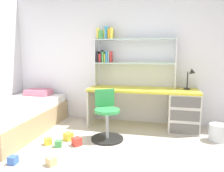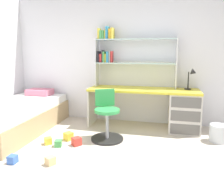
{
  "view_description": "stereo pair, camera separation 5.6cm",
  "coord_description": "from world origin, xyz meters",
  "px_view_note": "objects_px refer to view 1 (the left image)",
  "views": [
    {
      "loc": [
        0.53,
        -2.13,
        1.41
      ],
      "look_at": [
        -0.23,
        1.25,
        0.87
      ],
      "focal_mm": 35.71,
      "sensor_mm": 36.0,
      "label": 1
    },
    {
      "loc": [
        0.58,
        -2.12,
        1.41
      ],
      "look_at": [
        -0.23,
        1.25,
        0.87
      ],
      "focal_mm": 35.71,
      "sensor_mm": 36.0,
      "label": 2
    }
  ],
  "objects_px": {
    "desk_lamp": "(191,76)",
    "toy_block_blue_4": "(13,160)",
    "toy_block_red_3": "(77,142)",
    "waste_bin": "(218,133)",
    "toy_block_natural_2": "(51,161)",
    "swivel_chair": "(107,120)",
    "desk": "(172,107)",
    "toy_block_yellow_5": "(68,136)",
    "bookshelf_hutch": "(122,51)",
    "bed_platform": "(16,117)",
    "toy_block_yellow_0": "(48,141)",
    "toy_block_green_1": "(58,144)"
  },
  "relations": [
    {
      "from": "desk_lamp",
      "to": "toy_block_blue_4",
      "type": "height_order",
      "value": "desk_lamp"
    },
    {
      "from": "bookshelf_hutch",
      "to": "toy_block_yellow_5",
      "type": "height_order",
      "value": "bookshelf_hutch"
    },
    {
      "from": "desk",
      "to": "toy_block_green_1",
      "type": "xyz_separation_m",
      "value": [
        -1.67,
        -1.16,
        -0.36
      ]
    },
    {
      "from": "waste_bin",
      "to": "toy_block_natural_2",
      "type": "distance_m",
      "value": 2.56
    },
    {
      "from": "bed_platform",
      "to": "waste_bin",
      "type": "bearing_deg",
      "value": 5.24
    },
    {
      "from": "toy_block_green_1",
      "to": "toy_block_yellow_5",
      "type": "height_order",
      "value": "toy_block_yellow_5"
    },
    {
      "from": "desk_lamp",
      "to": "toy_block_green_1",
      "type": "height_order",
      "value": "desk_lamp"
    },
    {
      "from": "toy_block_green_1",
      "to": "toy_block_natural_2",
      "type": "xyz_separation_m",
      "value": [
        0.15,
        -0.52,
        0.0
      ]
    },
    {
      "from": "bookshelf_hutch",
      "to": "toy_block_yellow_0",
      "type": "xyz_separation_m",
      "value": [
        -0.91,
        -1.3,
        -1.36
      ]
    },
    {
      "from": "toy_block_yellow_0",
      "to": "toy_block_natural_2",
      "type": "height_order",
      "value": "same"
    },
    {
      "from": "bookshelf_hutch",
      "to": "bed_platform",
      "type": "bearing_deg",
      "value": -152.82
    },
    {
      "from": "bed_platform",
      "to": "toy_block_yellow_5",
      "type": "bearing_deg",
      "value": -9.76
    },
    {
      "from": "desk",
      "to": "waste_bin",
      "type": "relative_size",
      "value": 7.37
    },
    {
      "from": "bookshelf_hutch",
      "to": "waste_bin",
      "type": "relative_size",
      "value": 5.66
    },
    {
      "from": "toy_block_yellow_5",
      "to": "swivel_chair",
      "type": "bearing_deg",
      "value": 17.47
    },
    {
      "from": "bed_platform",
      "to": "toy_block_green_1",
      "type": "height_order",
      "value": "bed_platform"
    },
    {
      "from": "waste_bin",
      "to": "toy_block_green_1",
      "type": "height_order",
      "value": "waste_bin"
    },
    {
      "from": "swivel_chair",
      "to": "bed_platform",
      "type": "bearing_deg",
      "value": -179.91
    },
    {
      "from": "bookshelf_hutch",
      "to": "toy_block_red_3",
      "type": "xyz_separation_m",
      "value": [
        -0.46,
        -1.24,
        -1.35
      ]
    },
    {
      "from": "desk_lamp",
      "to": "toy_block_green_1",
      "type": "relative_size",
      "value": 3.9
    },
    {
      "from": "toy_block_blue_4",
      "to": "toy_block_red_3",
      "type": "bearing_deg",
      "value": 50.65
    },
    {
      "from": "desk",
      "to": "toy_block_natural_2",
      "type": "bearing_deg",
      "value": -131.96
    },
    {
      "from": "toy_block_green_1",
      "to": "toy_block_yellow_0",
      "type": "bearing_deg",
      "value": 167.33
    },
    {
      "from": "toy_block_natural_2",
      "to": "toy_block_green_1",
      "type": "bearing_deg",
      "value": 106.61
    },
    {
      "from": "bed_platform",
      "to": "toy_block_yellow_5",
      "type": "xyz_separation_m",
      "value": [
        1.06,
        -0.18,
        -0.19
      ]
    },
    {
      "from": "bookshelf_hutch",
      "to": "toy_block_yellow_0",
      "type": "bearing_deg",
      "value": -124.82
    },
    {
      "from": "bed_platform",
      "to": "toy_block_green_1",
      "type": "xyz_separation_m",
      "value": [
        1.02,
        -0.46,
        -0.21
      ]
    },
    {
      "from": "desk_lamp",
      "to": "waste_bin",
      "type": "bearing_deg",
      "value": -51.38
    },
    {
      "from": "desk",
      "to": "waste_bin",
      "type": "xyz_separation_m",
      "value": [
        0.7,
        -0.4,
        -0.28
      ]
    },
    {
      "from": "desk",
      "to": "toy_block_yellow_0",
      "type": "xyz_separation_m",
      "value": [
        -1.86,
        -1.12,
        -0.36
      ]
    },
    {
      "from": "toy_block_blue_4",
      "to": "toy_block_natural_2",
      "type": "bearing_deg",
      "value": 9.32
    },
    {
      "from": "swivel_chair",
      "to": "toy_block_yellow_0",
      "type": "relative_size",
      "value": 7.66
    },
    {
      "from": "toy_block_blue_4",
      "to": "toy_block_yellow_5",
      "type": "height_order",
      "value": "toy_block_yellow_5"
    },
    {
      "from": "toy_block_red_3",
      "to": "toy_block_blue_4",
      "type": "bearing_deg",
      "value": -129.35
    },
    {
      "from": "bookshelf_hutch",
      "to": "swivel_chair",
      "type": "height_order",
      "value": "bookshelf_hutch"
    },
    {
      "from": "toy_block_green_1",
      "to": "toy_block_blue_4",
      "type": "distance_m",
      "value": 0.68
    },
    {
      "from": "swivel_chair",
      "to": "desk",
      "type": "bearing_deg",
      "value": 34.23
    },
    {
      "from": "bed_platform",
      "to": "toy_block_red_3",
      "type": "relative_size",
      "value": 16.99
    },
    {
      "from": "toy_block_natural_2",
      "to": "toy_block_yellow_5",
      "type": "relative_size",
      "value": 0.86
    },
    {
      "from": "toy_block_natural_2",
      "to": "toy_block_blue_4",
      "type": "xyz_separation_m",
      "value": [
        -0.49,
        -0.08,
        -0.0
      ]
    },
    {
      "from": "toy_block_red_3",
      "to": "toy_block_yellow_5",
      "type": "height_order",
      "value": "toy_block_yellow_5"
    },
    {
      "from": "waste_bin",
      "to": "toy_block_red_3",
      "type": "xyz_separation_m",
      "value": [
        -2.12,
        -0.66,
        -0.08
      ]
    },
    {
      "from": "toy_block_blue_4",
      "to": "toy_block_yellow_5",
      "type": "relative_size",
      "value": 0.84
    },
    {
      "from": "desk",
      "to": "bookshelf_hutch",
      "type": "xyz_separation_m",
      "value": [
        -0.95,
        0.18,
        1.0
      ]
    },
    {
      "from": "toy_block_red_3",
      "to": "toy_block_green_1",
      "type": "bearing_deg",
      "value": -156.38
    },
    {
      "from": "desk_lamp",
      "to": "swivel_chair",
      "type": "bearing_deg",
      "value": -149.82
    },
    {
      "from": "toy_block_blue_4",
      "to": "desk",
      "type": "bearing_deg",
      "value": 41.4
    },
    {
      "from": "bookshelf_hutch",
      "to": "swivel_chair",
      "type": "relative_size",
      "value": 1.92
    },
    {
      "from": "bookshelf_hutch",
      "to": "toy_block_yellow_5",
      "type": "relative_size",
      "value": 12.57
    },
    {
      "from": "bookshelf_hutch",
      "to": "toy_block_green_1",
      "type": "height_order",
      "value": "bookshelf_hutch"
    }
  ]
}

